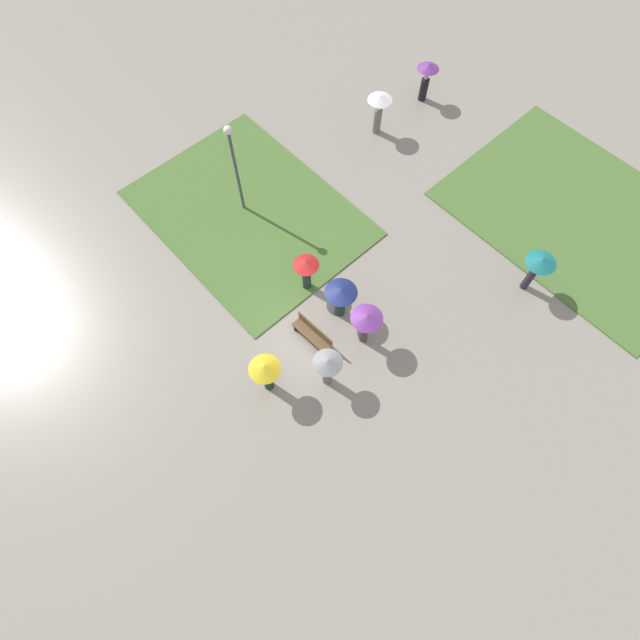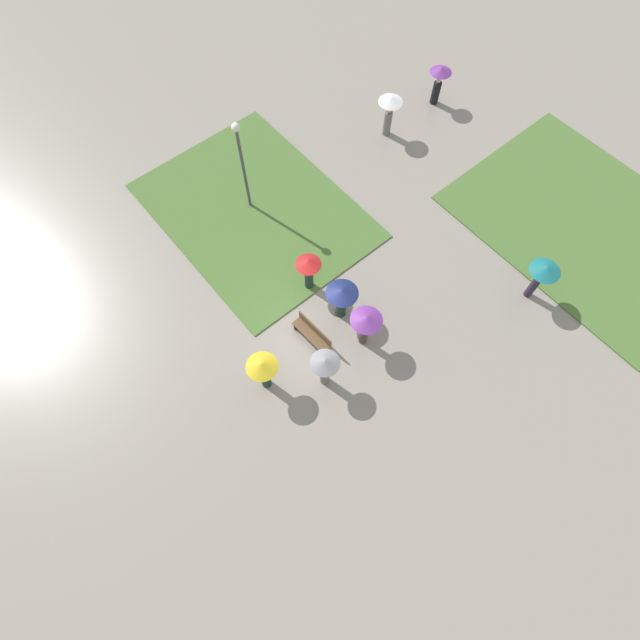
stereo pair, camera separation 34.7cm
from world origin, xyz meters
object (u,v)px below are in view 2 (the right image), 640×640
at_px(lamp_post, 241,157).
at_px(lone_walker_near_lawn, 439,79).
at_px(park_bench, 313,333).
at_px(crowd_person_red, 309,268).
at_px(crowd_person_navy, 342,296).
at_px(crowd_person_purple, 366,323).
at_px(lone_walker_mid_plaza, 390,109).
at_px(crowd_person_grey, 325,366).
at_px(crowd_person_yellow, 263,369).
at_px(lone_walker_far_path, 543,273).

height_order(lamp_post, lone_walker_near_lawn, lamp_post).
xyz_separation_m(park_bench, crowd_person_red, (-1.81, 1.31, 0.85)).
height_order(crowd_person_red, crowd_person_navy, crowd_person_red).
bearing_deg(park_bench, lamp_post, 160.65).
distance_m(park_bench, lamp_post, 7.11).
bearing_deg(crowd_person_purple, crowd_person_navy, 100.13).
distance_m(park_bench, crowd_person_navy, 1.69).
relative_size(crowd_person_red, lone_walker_mid_plaza, 0.93).
distance_m(crowd_person_grey, crowd_person_purple, 2.07).
height_order(crowd_person_red, crowd_person_grey, crowd_person_grey).
bearing_deg(lamp_post, lone_walker_mid_plaza, 85.11).
xyz_separation_m(lamp_post, crowd_person_navy, (6.30, -0.44, -1.50)).
xyz_separation_m(lamp_post, crowd_person_yellow, (6.74, -4.26, -1.36)).
height_order(lamp_post, lone_walker_mid_plaza, lamp_post).
bearing_deg(crowd_person_yellow, crowd_person_grey, 77.23).
distance_m(park_bench, lone_walker_mid_plaza, 10.90).
relative_size(lamp_post, crowd_person_yellow, 2.24).
relative_size(lamp_post, lone_walker_mid_plaza, 2.23).
bearing_deg(crowd_person_yellow, lone_walker_far_path, 93.82).
xyz_separation_m(crowd_person_navy, lone_walker_mid_plaza, (-5.67, 7.70, 0.08)).
xyz_separation_m(crowd_person_yellow, lone_walker_near_lawn, (-6.14, 14.66, -0.16)).
relative_size(crowd_person_red, crowd_person_navy, 1.02).
distance_m(lone_walker_far_path, lone_walker_near_lawn, 10.82).
xyz_separation_m(lamp_post, crowd_person_red, (4.63, -0.59, -1.49)).
distance_m(crowd_person_red, crowd_person_yellow, 4.23).
bearing_deg(lone_walker_near_lawn, crowd_person_grey, -168.25).
bearing_deg(crowd_person_red, lone_walker_far_path, 143.76).
xyz_separation_m(lamp_post, crowd_person_grey, (7.95, -2.62, -1.45)).
bearing_deg(lone_walker_mid_plaza, lamp_post, -107.98).
distance_m(crowd_person_yellow, lone_walker_mid_plaza, 13.04).
bearing_deg(lamp_post, crowd_person_red, -7.31).
relative_size(park_bench, crowd_person_navy, 0.95).
relative_size(crowd_person_yellow, crowd_person_purple, 1.00).
bearing_deg(crowd_person_red, crowd_person_navy, 101.53).
bearing_deg(crowd_person_navy, park_bench, -89.97).
height_order(crowd_person_navy, lone_walker_mid_plaza, lone_walker_mid_plaza).
xyz_separation_m(park_bench, lamp_post, (-6.44, 1.91, 2.33)).
relative_size(park_bench, lone_walker_far_path, 0.86).
bearing_deg(crowd_person_grey, crowd_person_red, 147.35).
height_order(park_bench, lone_walker_mid_plaza, lone_walker_mid_plaza).
bearing_deg(lone_walker_near_lawn, park_bench, -172.29).
bearing_deg(lamp_post, crowd_person_grey, -18.24).
bearing_deg(lamp_post, park_bench, -16.49).
bearing_deg(crowd_person_yellow, crowd_person_purple, 99.36).
bearing_deg(lamp_post, lone_walker_near_lawn, 86.69).
xyz_separation_m(crowd_person_grey, lone_walker_far_path, (2.34, 8.21, 0.18)).
relative_size(park_bench, lamp_post, 0.39).
relative_size(park_bench, crowd_person_grey, 0.89).
relative_size(crowd_person_grey, lone_walker_near_lawn, 1.01).
xyz_separation_m(crowd_person_purple, lone_walker_far_path, (2.61, 6.16, 0.03)).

